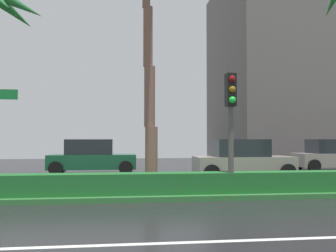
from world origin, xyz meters
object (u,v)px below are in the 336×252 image
Objects in this scene: traffic_signal_median_right at (231,109)px; car_in_traffic_second at (92,157)px; car_in_traffic_third at (242,160)px; car_in_traffic_fourth at (333,156)px.

car_in_traffic_second is (-4.62, 8.69, -1.77)m from traffic_signal_median_right.
car_in_traffic_third and car_in_traffic_fourth have the same top height.
traffic_signal_median_right is 6.23m from car_in_traffic_third.
car_in_traffic_second is at bearing 118.02° from traffic_signal_median_right.
traffic_signal_median_right is at bearing -61.98° from car_in_traffic_second.
car_in_traffic_third is at bearing 68.67° from traffic_signal_median_right.
car_in_traffic_second is 13.05m from car_in_traffic_fourth.
traffic_signal_median_right reaches higher than car_in_traffic_second.
car_in_traffic_third is (6.79, -3.13, 0.00)m from car_in_traffic_second.
traffic_signal_median_right is 0.83× the size of car_in_traffic_third.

